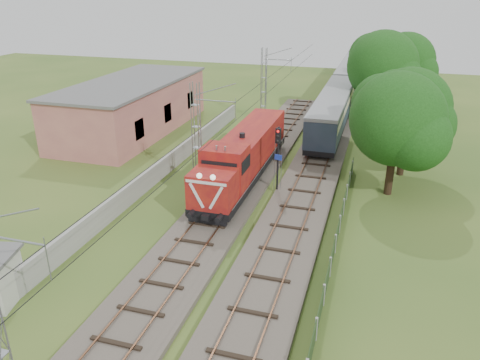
% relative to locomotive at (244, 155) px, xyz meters
% --- Properties ---
extents(ground, '(140.00, 140.00, 0.00)m').
position_rel_locomotive_xyz_m(ground, '(0.00, -14.10, -2.20)').
color(ground, '#385720').
rests_on(ground, ground).
extents(track_main, '(4.20, 70.00, 0.45)m').
position_rel_locomotive_xyz_m(track_main, '(0.00, -7.10, -2.01)').
color(track_main, '#6B6054').
rests_on(track_main, ground).
extents(track_side, '(4.20, 80.00, 0.45)m').
position_rel_locomotive_xyz_m(track_side, '(5.00, 5.90, -2.01)').
color(track_side, '#6B6054').
rests_on(track_side, ground).
extents(catenary, '(3.31, 70.00, 8.00)m').
position_rel_locomotive_xyz_m(catenary, '(-2.95, -2.10, 1.85)').
color(catenary, gray).
rests_on(catenary, ground).
extents(boundary_wall, '(0.25, 40.00, 1.50)m').
position_rel_locomotive_xyz_m(boundary_wall, '(-6.50, -2.10, -1.45)').
color(boundary_wall, '#9E9E99').
rests_on(boundary_wall, ground).
extents(station_building, '(8.40, 20.40, 5.22)m').
position_rel_locomotive_xyz_m(station_building, '(-15.00, 9.90, 0.43)').
color(station_building, tan).
rests_on(station_building, ground).
extents(fence, '(0.12, 32.00, 1.20)m').
position_rel_locomotive_xyz_m(fence, '(8.00, -11.10, -1.60)').
color(fence, black).
rests_on(fence, ground).
extents(locomotive, '(2.92, 16.70, 4.24)m').
position_rel_locomotive_xyz_m(locomotive, '(0.00, 0.00, 0.00)').
color(locomotive, black).
rests_on(locomotive, ground).
extents(coach_rake, '(2.88, 64.15, 3.33)m').
position_rel_locomotive_xyz_m(coach_rake, '(5.00, 37.62, 0.21)').
color(coach_rake, black).
rests_on(coach_rake, ground).
extents(signal_post, '(0.56, 0.44, 5.07)m').
position_rel_locomotive_xyz_m(signal_post, '(2.95, -1.41, 1.29)').
color(signal_post, black).
rests_on(signal_post, ground).
extents(tree_a, '(6.93, 6.60, 8.99)m').
position_rel_locomotive_xyz_m(tree_a, '(10.92, 0.86, 3.41)').
color(tree_a, '#342515').
rests_on(tree_a, ground).
extents(tree_b, '(6.66, 6.34, 8.63)m').
position_rel_locomotive_xyz_m(tree_b, '(11.84, 5.11, 3.19)').
color(tree_b, '#342515').
rests_on(tree_b, ground).
extents(tree_c, '(7.76, 7.39, 10.06)m').
position_rel_locomotive_xyz_m(tree_c, '(9.49, 19.75, 4.08)').
color(tree_c, '#342515').
rests_on(tree_c, ground).
extents(tree_d, '(7.20, 6.86, 9.33)m').
position_rel_locomotive_xyz_m(tree_d, '(11.91, 26.26, 3.63)').
color(tree_d, '#342515').
rests_on(tree_d, ground).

